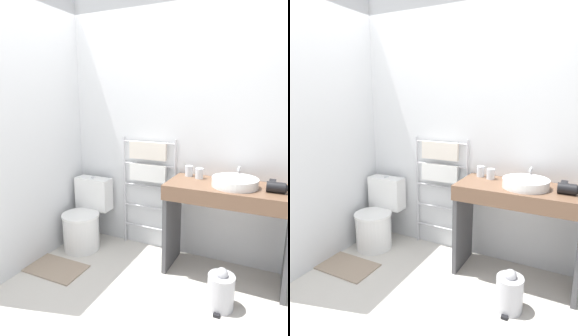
{
  "view_description": "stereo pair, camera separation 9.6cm",
  "coord_description": "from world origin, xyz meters",
  "views": [
    {
      "loc": [
        1.02,
        -1.62,
        1.64
      ],
      "look_at": [
        -0.05,
        0.62,
        1.05
      ],
      "focal_mm": 32.0,
      "sensor_mm": 36.0,
      "label": 1
    },
    {
      "loc": [
        1.1,
        -1.58,
        1.64
      ],
      "look_at": [
        -0.05,
        0.62,
        1.05
      ],
      "focal_mm": 32.0,
      "sensor_mm": 36.0,
      "label": 2
    }
  ],
  "objects": [
    {
      "name": "cup_near_wall",
      "position": [
        0.2,
        1.12,
        0.94
      ],
      "size": [
        0.08,
        0.08,
        0.1
      ],
      "color": "silver",
      "rests_on": "vanity_counter"
    },
    {
      "name": "sink_basin",
      "position": [
        0.66,
        0.95,
        0.93
      ],
      "size": [
        0.39,
        0.39,
        0.08
      ],
      "color": "white",
      "rests_on": "vanity_counter"
    },
    {
      "name": "cup_near_edge",
      "position": [
        0.31,
        1.08,
        0.94
      ],
      "size": [
        0.08,
        0.08,
        0.1
      ],
      "color": "silver",
      "rests_on": "vanity_counter"
    },
    {
      "name": "wall_side",
      "position": [
        -1.23,
        0.61,
        1.34
      ],
      "size": [
        0.12,
        1.83,
        2.68
      ],
      "primitive_type": "cube",
      "color": "silver",
      "rests_on": "ground_plane"
    },
    {
      "name": "faucet",
      "position": [
        0.66,
        1.15,
        0.97
      ],
      "size": [
        0.02,
        0.1,
        0.13
      ],
      "color": "silver",
      "rests_on": "vanity_counter"
    },
    {
      "name": "towel_radiator",
      "position": [
        -0.27,
        1.17,
        0.87
      ],
      "size": [
        0.62,
        0.06,
        1.23
      ],
      "color": "silver",
      "rests_on": "ground_plane"
    },
    {
      "name": "trash_bin",
      "position": [
        0.67,
        0.51,
        0.15
      ],
      "size": [
        0.21,
        0.25,
        0.35
      ],
      "color": "#B7B7BC",
      "rests_on": "ground_plane"
    },
    {
      "name": "hair_dryer",
      "position": [
        0.99,
        0.94,
        0.93
      ],
      "size": [
        0.19,
        0.19,
        0.09
      ],
      "color": "black",
      "rests_on": "vanity_counter"
    },
    {
      "name": "vanity_counter",
      "position": [
        0.61,
        0.95,
        0.61
      ],
      "size": [
        1.07,
        0.51,
        0.89
      ],
      "color": "brown",
      "rests_on": "ground_plane"
    },
    {
      "name": "wall_back",
      "position": [
        0.0,
        1.28,
        1.34
      ],
      "size": [
        2.57,
        0.12,
        2.68
      ],
      "primitive_type": "cube",
      "color": "silver",
      "rests_on": "ground_plane"
    },
    {
      "name": "ground_plane",
      "position": [
        0.0,
        0.0,
        0.0
      ],
      "size": [
        12.0,
        12.0,
        0.0
      ],
      "primitive_type": "plane",
      "color": "beige"
    },
    {
      "name": "toilet",
      "position": [
        -0.91,
        0.9,
        0.31
      ],
      "size": [
        0.41,
        0.55,
        0.76
      ],
      "color": "white",
      "rests_on": "ground_plane"
    },
    {
      "name": "bath_mat",
      "position": [
        -0.89,
        0.37,
        0.01
      ],
      "size": [
        0.56,
        0.36,
        0.01
      ],
      "primitive_type": "cube",
      "color": "gray",
      "rests_on": "ground_plane"
    }
  ]
}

